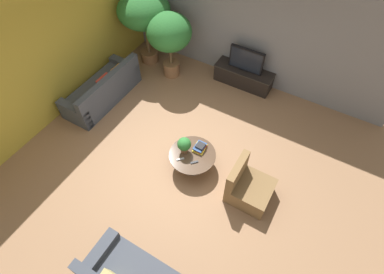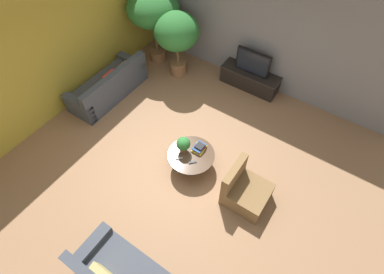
{
  "view_description": "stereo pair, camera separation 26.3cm",
  "coord_description": "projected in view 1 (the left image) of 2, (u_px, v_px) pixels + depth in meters",
  "views": [
    {
      "loc": [
        2.1,
        -3.0,
        5.43
      ],
      "look_at": [
        0.18,
        0.31,
        0.55
      ],
      "focal_mm": 28.0,
      "sensor_mm": 36.0,
      "label": 1
    },
    {
      "loc": [
        2.33,
        -2.86,
        5.43
      ],
      "look_at": [
        0.18,
        0.31,
        0.55
      ],
      "focal_mm": 28.0,
      "sensor_mm": 36.0,
      "label": 2
    }
  ],
  "objects": [
    {
      "name": "media_console",
      "position": [
        243.0,
        76.0,
        7.83
      ],
      "size": [
        1.53,
        0.5,
        0.48
      ],
      "color": "black",
      "rests_on": "ground"
    },
    {
      "name": "armchair_wicker",
      "position": [
        248.0,
        187.0,
        5.79
      ],
      "size": [
        0.8,
        0.76,
        0.86
      ],
      "rotation": [
        0.0,
        0.0,
        1.57
      ],
      "color": "brown",
      "rests_on": "ground"
    },
    {
      "name": "back_wall_stone",
      "position": [
        248.0,
        25.0,
        7.08
      ],
      "size": [
        7.4,
        0.12,
        3.0
      ],
      "primitive_type": "cube",
      "color": "slate",
      "rests_on": "ground"
    },
    {
      "name": "potted_palm_tall",
      "position": [
        144.0,
        13.0,
        7.51
      ],
      "size": [
        1.35,
        1.35,
        1.94
      ],
      "color": "brown",
      "rests_on": "ground"
    },
    {
      "name": "potted_plant_tabletop",
      "position": [
        184.0,
        145.0,
        5.99
      ],
      "size": [
        0.28,
        0.28,
        0.38
      ],
      "color": "brown",
      "rests_on": "coffee_table"
    },
    {
      "name": "coffee_table",
      "position": [
        192.0,
        158.0,
        6.2
      ],
      "size": [
        0.96,
        0.96,
        0.4
      ],
      "color": "#756656",
      "rests_on": "ground"
    },
    {
      "name": "potted_palm_corner",
      "position": [
        169.0,
        34.0,
        7.31
      ],
      "size": [
        1.12,
        1.12,
        1.75
      ],
      "color": "brown",
      "rests_on": "ground"
    },
    {
      "name": "book_stack",
      "position": [
        200.0,
        147.0,
        6.16
      ],
      "size": [
        0.26,
        0.31,
        0.13
      ],
      "color": "gold",
      "rests_on": "coffee_table"
    },
    {
      "name": "remote_black",
      "position": [
        194.0,
        162.0,
        5.98
      ],
      "size": [
        0.14,
        0.14,
        0.02
      ],
      "primitive_type": "cube",
      "rotation": [
        0.0,
        0.0,
        -0.76
      ],
      "color": "black",
      "rests_on": "coffee_table"
    },
    {
      "name": "remote_silver",
      "position": [
        180.0,
        159.0,
        6.02
      ],
      "size": [
        0.14,
        0.14,
        0.02
      ],
      "primitive_type": "cube",
      "rotation": [
        0.0,
        0.0,
        -0.77
      ],
      "color": "gray",
      "rests_on": "coffee_table"
    },
    {
      "name": "ground_plane",
      "position": [
        178.0,
        159.0,
        6.52
      ],
      "size": [
        24.0,
        24.0,
        0.0
      ],
      "primitive_type": "plane",
      "color": "#8C6647"
    },
    {
      "name": "side_wall_left",
      "position": [
        52.0,
        51.0,
        6.46
      ],
      "size": [
        0.12,
        7.4,
        3.0
      ],
      "primitive_type": "cube",
      "color": "gold",
      "rests_on": "ground"
    },
    {
      "name": "television",
      "position": [
        246.0,
        60.0,
        7.41
      ],
      "size": [
        0.89,
        0.13,
        0.61
      ],
      "color": "black",
      "rests_on": "media_console"
    },
    {
      "name": "couch_by_wall",
      "position": [
        103.0,
        90.0,
        7.45
      ],
      "size": [
        0.84,
        2.09,
        0.84
      ],
      "rotation": [
        0.0,
        0.0,
        -1.57
      ],
      "color": "#3D424C",
      "rests_on": "ground"
    }
  ]
}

